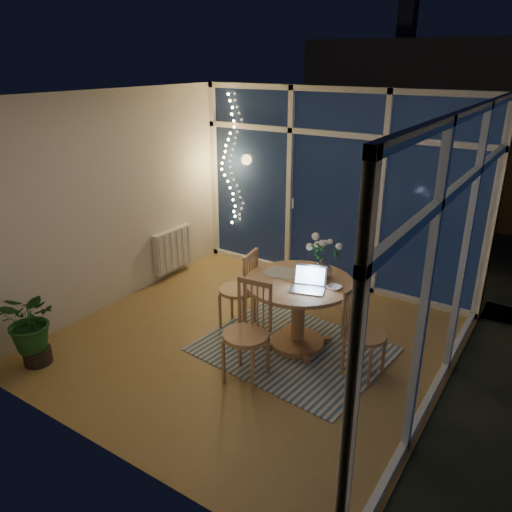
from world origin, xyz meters
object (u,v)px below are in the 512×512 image
at_px(laptop, 308,279).
at_px(dining_table, 298,314).
at_px(potted_plant, 33,330).
at_px(flower_vase, 322,268).
at_px(chair_left, 237,288).
at_px(chair_front, 246,333).
at_px(chair_right, 365,333).

bearing_deg(laptop, dining_table, 122.56).
distance_m(dining_table, potted_plant, 2.71).
bearing_deg(potted_plant, flower_vase, 41.30).
height_order(chair_left, chair_front, chair_front).
relative_size(chair_front, potted_plant, 1.32).
bearing_deg(chair_front, flower_vase, 68.59).
xyz_separation_m(chair_left, potted_plant, (-1.27, -1.76, -0.10)).
xyz_separation_m(laptop, flower_vase, (-0.02, 0.35, -0.02)).
bearing_deg(chair_right, dining_table, 88.80).
xyz_separation_m(chair_right, potted_plant, (-2.86, -1.65, -0.08)).
relative_size(chair_left, flower_vase, 4.55).
height_order(chair_left, potted_plant, chair_left).
bearing_deg(potted_plant, chair_right, 29.92).
bearing_deg(chair_left, flower_vase, 91.97).
xyz_separation_m(chair_right, chair_front, (-0.93, -0.69, 0.04)).
distance_m(chair_left, laptop, 1.08).
distance_m(flower_vase, potted_plant, 3.00).
distance_m(chair_left, flower_vase, 1.05).
bearing_deg(dining_table, chair_front, -99.58).
xyz_separation_m(dining_table, flower_vase, (0.15, 0.20, 0.49)).
bearing_deg(potted_plant, chair_left, 54.29).
height_order(chair_right, potted_plant, chair_right).
height_order(chair_front, flower_vase, chair_front).
bearing_deg(laptop, chair_left, 153.44).
bearing_deg(flower_vase, chair_front, -106.13).
distance_m(chair_right, chair_front, 1.15).
relative_size(chair_right, potted_plant, 1.21).
height_order(chair_right, chair_front, chair_front).
height_order(dining_table, chair_left, chair_left).
bearing_deg(dining_table, chair_right, -7.49).
distance_m(dining_table, laptop, 0.56).
height_order(chair_right, flower_vase, flower_vase).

